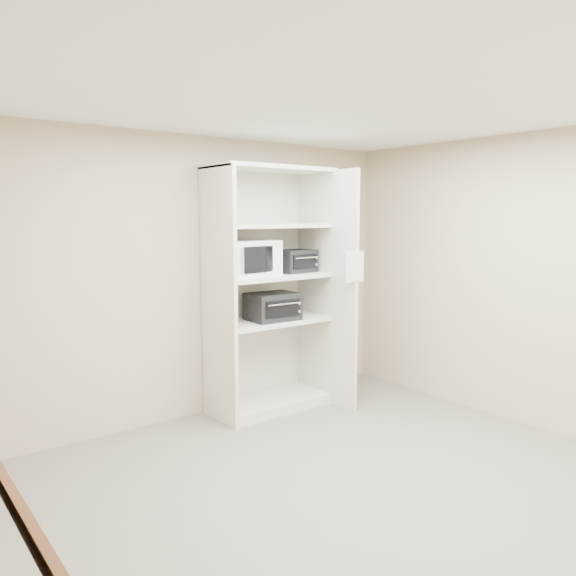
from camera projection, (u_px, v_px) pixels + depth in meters
floor at (339, 489)px, 4.03m from camera, size 4.50×4.00×0.01m
ceiling at (344, 100)px, 3.68m from camera, size 4.50×4.00×0.01m
wall_back at (200, 278)px, 5.43m from camera, size 4.50×0.02×2.70m
wall_right at (518, 280)px, 5.22m from camera, size 0.02×4.00×2.70m
shelving_unit at (273, 298)px, 5.62m from camera, size 1.24×0.92×2.42m
microwave at (246, 258)px, 5.41m from camera, size 0.62×0.51×0.34m
toaster_oven_upper at (295, 261)px, 5.77m from camera, size 0.43×0.34×0.23m
toaster_oven_lower at (272, 306)px, 5.56m from camera, size 0.50×0.39×0.27m
paper_sign at (355, 267)px, 5.40m from camera, size 0.23×0.01×0.29m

